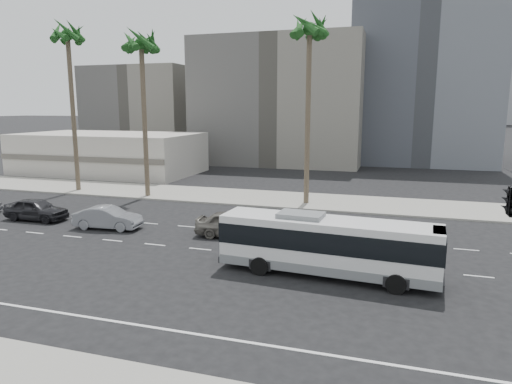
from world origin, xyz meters
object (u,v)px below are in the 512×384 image
at_px(car_c, 36,209).
at_px(city_bus, 327,244).
at_px(car_b, 108,218).
at_px(car_a, 233,224).
at_px(palm_far, 68,38).
at_px(palm_mid, 141,47).
at_px(palm_near, 310,33).

bearing_deg(car_c, city_bus, -102.84).
height_order(city_bus, car_b, city_bus).
relative_size(car_a, car_b, 1.05).
relative_size(car_c, palm_far, 0.30).
height_order(car_a, palm_mid, palm_mid).
bearing_deg(palm_mid, city_bus, -38.81).
height_order(car_c, palm_far, palm_far).
height_order(car_a, palm_far, palm_far).
distance_m(city_bus, palm_mid, 27.04).
distance_m(car_b, palm_far, 21.25).
bearing_deg(palm_near, car_b, -134.06).
xyz_separation_m(city_bus, car_a, (-6.78, 5.10, -0.78)).
bearing_deg(car_c, car_a, -89.83).
xyz_separation_m(car_b, palm_far, (-11.37, 11.41, 13.86)).
relative_size(city_bus, palm_mid, 0.73).
relative_size(car_c, palm_mid, 0.32).
relative_size(car_b, car_c, 0.97).
xyz_separation_m(car_c, palm_mid, (3.32, 10.23, 12.63)).
bearing_deg(palm_far, palm_mid, -4.46).
distance_m(car_b, palm_near, 21.29).
distance_m(city_bus, car_b, 16.38).
xyz_separation_m(car_c, palm_far, (-4.84, 10.87, 13.80)).
bearing_deg(palm_near, palm_mid, -175.60).
distance_m(city_bus, car_a, 8.52).
relative_size(city_bus, car_b, 2.34).
relative_size(city_bus, car_a, 2.22).
bearing_deg(car_a, palm_far, 57.07).
bearing_deg(car_c, palm_near, -57.98).
distance_m(city_bus, car_c, 22.84).
bearing_deg(car_b, car_a, -90.92).
relative_size(city_bus, palm_far, 0.68).
bearing_deg(city_bus, palm_near, 108.56).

